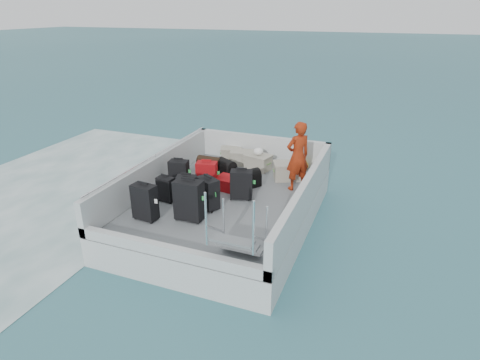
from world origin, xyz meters
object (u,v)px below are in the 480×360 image
(suitcase_4, at_px, (187,189))
(crate_0, at_px, (231,154))
(suitcase_8, at_px, (231,184))
(crate_1, at_px, (242,158))
(suitcase_5, at_px, (207,176))
(suitcase_7, at_px, (241,185))
(suitcase_1, at_px, (166,189))
(suitcase_3, at_px, (189,201))
(passenger, at_px, (298,156))
(suitcase_0, at_px, (145,202))
(crate_2, at_px, (258,163))
(suitcase_2, at_px, (179,174))
(crate_3, at_px, (288,172))
(suitcase_6, at_px, (208,193))

(suitcase_4, height_order, crate_0, suitcase_4)
(suitcase_8, xyz_separation_m, crate_1, (-0.34, 1.58, 0.03))
(suitcase_5, bearing_deg, crate_0, 82.92)
(suitcase_5, height_order, suitcase_8, suitcase_5)
(suitcase_5, height_order, suitcase_7, suitcase_7)
(suitcase_4, xyz_separation_m, suitcase_5, (0.08, 0.80, 0.01))
(suitcase_1, bearing_deg, suitcase_3, -25.89)
(suitcase_7, relative_size, passenger, 0.41)
(suitcase_4, distance_m, suitcase_7, 1.16)
(suitcase_0, bearing_deg, crate_2, 76.32)
(suitcase_1, bearing_deg, passenger, 40.48)
(suitcase_2, distance_m, suitcase_7, 1.57)
(suitcase_4, distance_m, crate_2, 2.46)
(crate_2, bearing_deg, suitcase_7, -82.80)
(crate_1, bearing_deg, passenger, -30.44)
(suitcase_3, height_order, suitcase_7, suitcase_3)
(suitcase_1, distance_m, suitcase_8, 1.49)
(crate_3, bearing_deg, suitcase_0, -124.79)
(crate_0, bearing_deg, suitcase_3, -81.12)
(suitcase_0, bearing_deg, suitcase_4, 73.48)
(suitcase_1, xyz_separation_m, crate_3, (2.09, 2.10, -0.08))
(suitcase_3, distance_m, suitcase_4, 0.77)
(suitcase_0, height_order, crate_3, suitcase_0)
(suitcase_1, bearing_deg, suitcase_0, -80.23)
(suitcase_4, bearing_deg, suitcase_6, -24.57)
(suitcase_8, distance_m, crate_1, 1.62)
(suitcase_7, bearing_deg, suitcase_8, 121.33)
(suitcase_5, bearing_deg, suitcase_6, -75.96)
(suitcase_7, relative_size, crate_1, 1.16)
(suitcase_7, bearing_deg, crate_1, 94.75)
(suitcase_2, bearing_deg, suitcase_1, -90.21)
(suitcase_8, bearing_deg, suitcase_1, 143.59)
(suitcase_4, distance_m, passenger, 2.53)
(suitcase_0, distance_m, crate_2, 3.48)
(suitcase_2, relative_size, crate_1, 1.12)
(suitcase_3, relative_size, suitcase_6, 1.23)
(crate_0, relative_size, passenger, 0.33)
(suitcase_2, distance_m, crate_2, 2.13)
(crate_2, height_order, crate_3, crate_3)
(suitcase_3, relative_size, passenger, 0.52)
(suitcase_5, xyz_separation_m, crate_2, (0.70, 1.53, -0.13))
(suitcase_3, height_order, crate_1, suitcase_3)
(suitcase_7, bearing_deg, passenger, 28.10)
(suitcase_1, distance_m, crate_3, 2.96)
(crate_0, bearing_deg, suitcase_5, -83.98)
(suitcase_5, xyz_separation_m, passenger, (1.89, 0.71, 0.47))
(suitcase_1, height_order, crate_3, suitcase_1)
(suitcase_0, relative_size, passenger, 0.46)
(crate_2, relative_size, passenger, 0.38)
(crate_0, xyz_separation_m, crate_3, (1.77, -0.74, 0.04))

